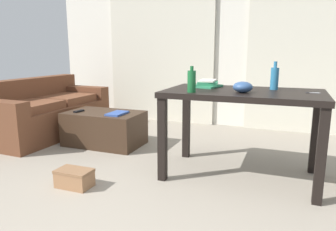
% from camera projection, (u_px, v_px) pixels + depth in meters
% --- Properties ---
extents(ground_plane, '(8.08, 8.08, 0.00)m').
position_uv_depth(ground_plane, '(189.00, 171.00, 3.05)').
color(ground_plane, gray).
extents(wall_back, '(5.87, 0.10, 2.61)m').
position_uv_depth(wall_back, '(232.00, 40.00, 4.69)').
color(wall_back, silver).
rests_on(wall_back, ground).
extents(curtains, '(4.01, 0.03, 2.21)m').
position_uv_depth(curtains, '(231.00, 53.00, 4.65)').
color(curtains, beige).
rests_on(curtains, ground).
extents(couch, '(0.89, 1.78, 0.77)m').
position_uv_depth(couch, '(45.00, 113.00, 4.34)').
color(couch, brown).
rests_on(couch, ground).
extents(coffee_table, '(0.92, 0.56, 0.41)m').
position_uv_depth(coffee_table, '(105.00, 128.00, 3.88)').
color(coffee_table, '#382619').
rests_on(coffee_table, ground).
extents(craft_table, '(1.37, 0.78, 0.80)m').
position_uv_depth(craft_table, '(243.00, 103.00, 2.80)').
color(craft_table, black).
rests_on(craft_table, ground).
extents(bottle_near, '(0.07, 0.07, 0.22)m').
position_uv_depth(bottle_near, '(192.00, 81.00, 2.66)').
color(bottle_near, '#195B2D').
rests_on(bottle_near, craft_table).
extents(bottle_far, '(0.07, 0.07, 0.25)m').
position_uv_depth(bottle_far, '(275.00, 78.00, 2.84)').
color(bottle_far, teal).
rests_on(bottle_far, craft_table).
extents(bowl, '(0.16, 0.16, 0.09)m').
position_uv_depth(bowl, '(243.00, 87.00, 2.65)').
color(bowl, '#2D4C7A').
rests_on(bowl, craft_table).
extents(book_stack, '(0.26, 0.32, 0.07)m').
position_uv_depth(book_stack, '(208.00, 84.00, 3.05)').
color(book_stack, '#2D7F56').
rests_on(book_stack, craft_table).
extents(scissors, '(0.12, 0.07, 0.00)m').
position_uv_depth(scissors, '(311.00, 93.00, 2.63)').
color(scissors, '#9EA0A5').
rests_on(scissors, craft_table).
extents(tv_remote_primary, '(0.07, 0.15, 0.02)m').
position_uv_depth(tv_remote_primary, '(79.00, 111.00, 3.85)').
color(tv_remote_primary, black).
rests_on(tv_remote_primary, coffee_table).
extents(magazine, '(0.17, 0.29, 0.02)m').
position_uv_depth(magazine, '(117.00, 113.00, 3.71)').
color(magazine, '#33519E').
rests_on(magazine, coffee_table).
extents(shoebox, '(0.30, 0.19, 0.15)m').
position_uv_depth(shoebox, '(74.00, 178.00, 2.69)').
color(shoebox, '#996B47').
rests_on(shoebox, ground).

